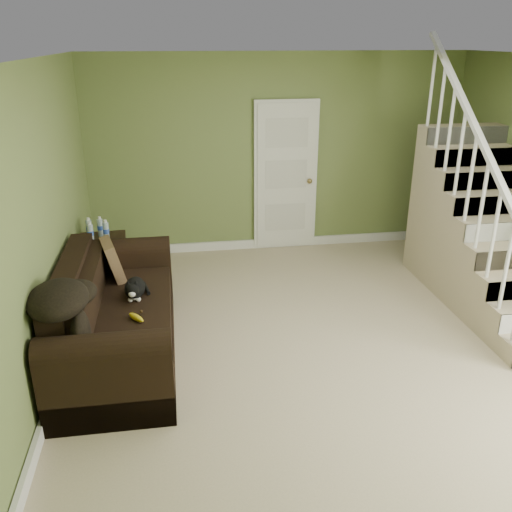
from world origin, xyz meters
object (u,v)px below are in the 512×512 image
object	(u,v)px
sofa	(113,320)
cat	(135,289)
banana	(136,317)
side_table	(103,265)

from	to	relation	value
sofa	cat	xyz separation A→B (m)	(0.21, 0.15, 0.24)
cat	banana	bearing A→B (deg)	-83.61
sofa	side_table	world-z (taller)	sofa
banana	sofa	bearing A→B (deg)	89.84
cat	sofa	bearing A→B (deg)	-141.67
side_table	cat	bearing A→B (deg)	-70.23
sofa	side_table	size ratio (longest dim) A/B	2.58
sofa	side_table	xyz separation A→B (m)	(-0.23, 1.37, -0.01)
side_table	banana	world-z (taller)	side_table
sofa	banana	xyz separation A→B (m)	(0.23, -0.30, 0.17)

